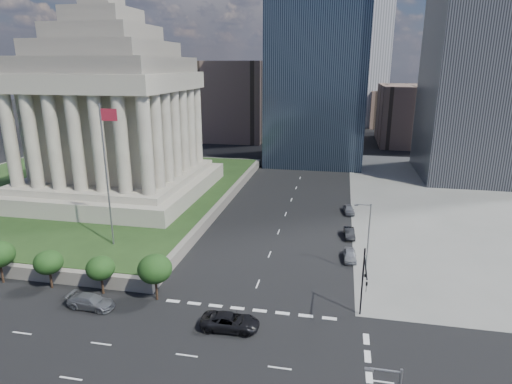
% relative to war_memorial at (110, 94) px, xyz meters
% --- Properties ---
extents(ground, '(500.00, 500.00, 0.00)m').
position_rel_war_memorial_xyz_m(ground, '(34.00, 52.00, -21.40)').
color(ground, black).
rests_on(ground, ground).
extents(plaza_terrace, '(66.00, 70.00, 1.80)m').
position_rel_war_memorial_xyz_m(plaza_terrace, '(-11.00, 2.00, -20.50)').
color(plaza_terrace, slate).
rests_on(plaza_terrace, ground).
extents(plaza_lawn, '(64.00, 68.00, 0.10)m').
position_rel_war_memorial_xyz_m(plaza_lawn, '(-11.00, 2.00, -19.55)').
color(plaza_lawn, '#1F3515').
rests_on(plaza_lawn, plaza_terrace).
extents(war_memorial, '(34.00, 34.00, 39.00)m').
position_rel_war_memorial_xyz_m(war_memorial, '(0.00, 0.00, 0.00)').
color(war_memorial, gray).
rests_on(war_memorial, plaza_lawn).
extents(flagpole, '(2.52, 0.24, 20.00)m').
position_rel_war_memorial_xyz_m(flagpole, '(12.17, -24.00, -8.29)').
color(flagpole, slate).
rests_on(flagpole, plaza_lawn).
extents(midrise_glass, '(26.00, 26.00, 60.00)m').
position_rel_war_memorial_xyz_m(midrise_glass, '(36.00, 47.00, 8.60)').
color(midrise_glass, black).
rests_on(midrise_glass, ground).
extents(building_filler_ne, '(20.00, 30.00, 20.00)m').
position_rel_war_memorial_xyz_m(building_filler_ne, '(66.00, 82.00, -11.40)').
color(building_filler_ne, brown).
rests_on(building_filler_ne, ground).
extents(building_filler_nw, '(24.00, 30.00, 28.00)m').
position_rel_war_memorial_xyz_m(building_filler_nw, '(4.00, 82.00, -7.40)').
color(building_filler_nw, brown).
rests_on(building_filler_nw, ground).
extents(traffic_signal_ne, '(0.30, 5.74, 8.00)m').
position_rel_war_memorial_xyz_m(traffic_signal_ne, '(46.50, -34.30, -16.15)').
color(traffic_signal_ne, black).
rests_on(traffic_signal_ne, ground).
extents(street_lamp_north, '(2.13, 0.22, 10.00)m').
position_rel_war_memorial_xyz_m(street_lamp_north, '(47.33, -23.00, -15.74)').
color(street_lamp_north, slate).
rests_on(street_lamp_north, ground).
extents(pickup_truck, '(6.28, 3.10, 1.71)m').
position_rel_war_memorial_xyz_m(pickup_truck, '(33.01, -38.00, -20.54)').
color(pickup_truck, black).
rests_on(pickup_truck, ground).
extents(suv_grey, '(2.55, 5.61, 1.59)m').
position_rel_war_memorial_xyz_m(suv_grey, '(16.38, -37.18, -20.60)').
color(suv_grey, '#56585D').
rests_on(suv_grey, ground).
extents(parked_sedan_near, '(4.49, 1.98, 1.50)m').
position_rel_war_memorial_xyz_m(parked_sedan_near, '(45.50, -18.57, -20.65)').
color(parked_sedan_near, '#93949B').
rests_on(parked_sedan_near, ground).
extents(parked_sedan_mid, '(4.53, 1.91, 1.45)m').
position_rel_war_memorial_xyz_m(parked_sedan_mid, '(45.50, -10.07, -20.67)').
color(parked_sedan_mid, black).
rests_on(parked_sedan_mid, ground).
extents(parked_sedan_far, '(4.72, 2.37, 1.54)m').
position_rel_war_memorial_xyz_m(parked_sedan_far, '(45.50, 1.74, -20.63)').
color(parked_sedan_far, slate).
rests_on(parked_sedan_far, ground).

